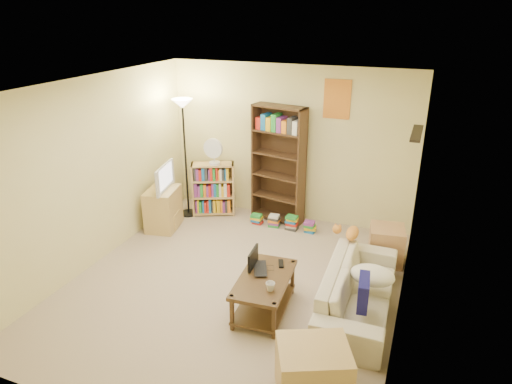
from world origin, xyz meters
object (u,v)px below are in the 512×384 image
sofa (358,290)px  desk_fan (213,151)px  tabby_cat (350,232)px  floor_lamp (183,124)px  mug (270,287)px  coffee_table (264,289)px  tv_stand (163,209)px  tall_bookshelf (278,162)px  short_bookshelf (213,189)px  laptop (265,269)px  side_table (386,245)px  television (161,177)px  end_cabinet (313,372)px

sofa → desk_fan: size_ratio=4.30×
tabby_cat → floor_lamp: (-2.88, 0.92, 0.95)m
tabby_cat → mug: 1.46m
coffee_table → tv_stand: 2.67m
sofa → floor_lamp: (-3.14, 1.63, 1.29)m
tall_bookshelf → short_bookshelf: size_ratio=2.11×
laptop → short_bookshelf: bearing=16.6°
coffee_table → short_bookshelf: 2.82m
sofa → side_table: sofa is taller
short_bookshelf → floor_lamp: size_ratio=0.46×
tabby_cat → tall_bookshelf: size_ratio=0.23×
television → floor_lamp: (0.11, 0.59, 0.71)m
tabby_cat → desk_fan: 2.70m
mug → sofa: bearing=35.7°
floor_lamp → tv_stand: bearing=-100.8°
tabby_cat → desk_fan: bearing=156.6°
desk_fan → floor_lamp: bearing=-162.6°
tall_bookshelf → laptop: bearing=-63.7°
tall_bookshelf → short_bookshelf: tall_bookshelf is taller
desk_fan → sofa: bearing=-33.3°
tabby_cat → mug: bearing=-114.1°
tv_stand → short_bookshelf: size_ratio=0.73×
laptop → mug: bearing=-174.3°
coffee_table → end_cabinet: (0.84, -1.01, -0.03)m
tabby_cat → tv_stand: 3.02m
television → end_cabinet: television is taller
laptop → television: 2.58m
television → tall_bookshelf: (1.59, 0.95, 0.15)m
tall_bookshelf → desk_fan: bearing=-157.0°
sofa → mug: 1.07m
tv_stand → tall_bookshelf: 1.97m
mug → side_table: 2.13m
floor_lamp → tall_bookshelf: bearing=13.5°
short_bookshelf → tall_bookshelf: bearing=-14.6°
mug → tv_stand: 2.92m
desk_fan → laptop: bearing=-50.9°
mug → desk_fan: size_ratio=0.28×
coffee_table → mug: size_ratio=8.39×
television → tall_bookshelf: bearing=-70.7°
floor_lamp → end_cabinet: floor_lamp is taller
laptop → desk_fan: bearing=16.3°
sofa → short_bookshelf: size_ratio=2.10×
laptop → side_table: side_table is taller
tv_stand → tall_bookshelf: (1.59, 0.95, 0.68)m
side_table → end_cabinet: 2.68m
coffee_table → television: 2.73m
laptop → tv_stand: tv_stand is taller
mug → end_cabinet: bearing=-49.1°
television → tv_stand: bearing=-101.4°
tabby_cat → tv_stand: bearing=173.8°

